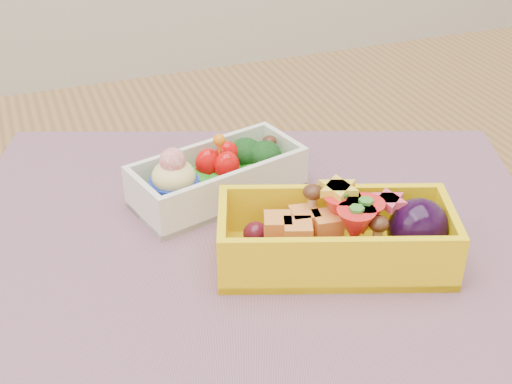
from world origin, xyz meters
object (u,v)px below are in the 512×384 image
object	(u,v)px
table	(247,351)
placemat	(250,236)
bento_yellow	(341,235)
bento_white	(217,177)

from	to	relation	value
table	placemat	world-z (taller)	placemat
table	bento_yellow	distance (m)	0.15
table	placemat	distance (m)	0.10
bento_white	bento_yellow	bearing A→B (deg)	-79.28
placemat	bento_white	xyz separation A→B (m)	(-0.01, 0.07, 0.02)
bento_white	bento_yellow	distance (m)	0.14
table	bento_white	xyz separation A→B (m)	(0.01, 0.09, 0.12)
table	placemat	bearing A→B (deg)	65.31
placemat	bento_yellow	xyz separation A→B (m)	(0.05, -0.06, 0.03)
bento_yellow	bento_white	bearing A→B (deg)	135.03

